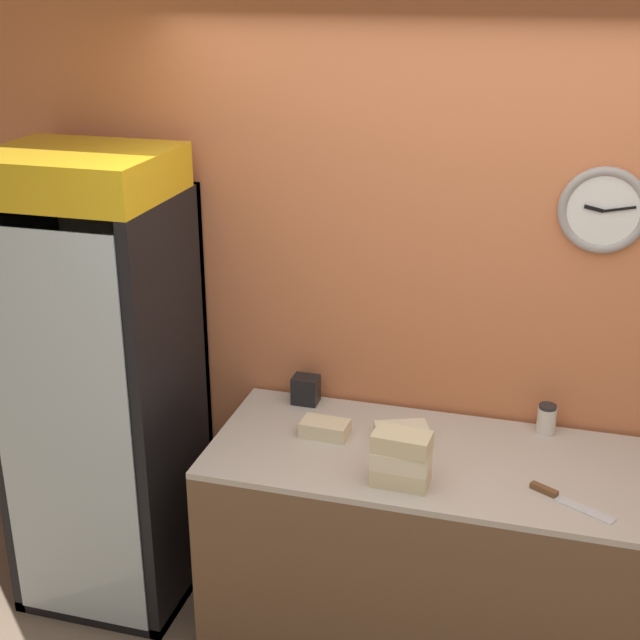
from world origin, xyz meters
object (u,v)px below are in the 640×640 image
at_px(sandwich_stack_top, 402,442).
at_px(sandwich_stack_middle, 401,459).
at_px(beverage_cooler, 106,363).
at_px(sandwich_flat_right, 325,428).
at_px(napkin_dispenser, 306,390).
at_px(condiment_jar, 546,419).
at_px(sandwich_stack_bottom, 401,475).
at_px(sandwich_flat_left, 402,434).
at_px(chefs_knife, 560,497).

bearing_deg(sandwich_stack_top, sandwich_stack_middle, 0.00).
distance_m(beverage_cooler, sandwich_flat_right, 0.99).
distance_m(beverage_cooler, napkin_dispenser, 0.86).
xyz_separation_m(sandwich_stack_top, napkin_dispenser, (-0.52, 0.53, -0.11)).
bearing_deg(sandwich_stack_top, condiment_jar, 47.68).
relative_size(beverage_cooler, sandwich_stack_bottom, 9.65).
relative_size(sandwich_stack_middle, sandwich_flat_left, 0.88).
height_order(sandwich_stack_middle, sandwich_flat_left, sandwich_stack_middle).
bearing_deg(sandwich_stack_middle, sandwich_flat_left, 100.29).
relative_size(sandwich_flat_right, condiment_jar, 1.57).
xyz_separation_m(sandwich_stack_bottom, napkin_dispenser, (-0.52, 0.53, 0.03)).
distance_m(beverage_cooler, condiment_jar, 1.85).
relative_size(beverage_cooler, sandwich_stack_top, 9.41).
xyz_separation_m(sandwich_stack_bottom, sandwich_flat_right, (-0.36, 0.27, -0.00)).
xyz_separation_m(sandwich_stack_middle, sandwich_flat_right, (-0.36, 0.27, -0.07)).
relative_size(condiment_jar, napkin_dispenser, 1.03).
bearing_deg(sandwich_stack_middle, chefs_knife, 5.43).
distance_m(chefs_knife, napkin_dispenser, 1.18).
bearing_deg(sandwich_flat_right, napkin_dispenser, 121.37).
bearing_deg(chefs_knife, sandwich_flat_right, 166.64).
xyz_separation_m(sandwich_stack_middle, sandwich_stack_top, (0.00, 0.00, 0.07)).
height_order(sandwich_stack_middle, chefs_knife, sandwich_stack_middle).
bearing_deg(sandwich_stack_top, sandwich_stack_bottom, 0.00).
relative_size(sandwich_flat_left, sandwich_flat_right, 1.22).
distance_m(sandwich_flat_right, napkin_dispenser, 0.30).
xyz_separation_m(sandwich_stack_top, condiment_jar, (0.49, 0.54, -0.11)).
height_order(sandwich_stack_middle, napkin_dispenser, sandwich_stack_middle).
xyz_separation_m(sandwich_stack_middle, chefs_knife, (0.56, 0.05, -0.10)).
relative_size(sandwich_stack_bottom, chefs_knife, 0.70).
bearing_deg(sandwich_stack_top, sandwich_flat_left, 100.29).
bearing_deg(sandwich_flat_right, beverage_cooler, 177.52).
bearing_deg(chefs_knife, sandwich_stack_middle, -174.57).
bearing_deg(sandwich_stack_middle, sandwich_flat_right, 142.94).
xyz_separation_m(condiment_jar, napkin_dispenser, (-1.01, -0.01, -0.00)).
relative_size(beverage_cooler, sandwich_flat_left, 8.55).
bearing_deg(beverage_cooler, sandwich_flat_left, -0.55).
bearing_deg(beverage_cooler, sandwich_stack_middle, -13.20).
bearing_deg(condiment_jar, beverage_cooler, -173.06).
bearing_deg(sandwich_stack_top, napkin_dispenser, 134.31).
bearing_deg(sandwich_flat_left, sandwich_stack_top, -79.71).
height_order(beverage_cooler, napkin_dispenser, beverage_cooler).
xyz_separation_m(sandwich_stack_bottom, sandwich_flat_left, (-0.05, 0.30, 0.00)).
bearing_deg(chefs_knife, sandwich_stack_top, -174.57).
height_order(beverage_cooler, chefs_knife, beverage_cooler).
xyz_separation_m(beverage_cooler, chefs_knife, (1.90, -0.26, -0.17)).
height_order(sandwich_stack_bottom, chefs_knife, sandwich_stack_bottom).
distance_m(sandwich_stack_middle, condiment_jar, 0.73).
relative_size(sandwich_stack_top, napkin_dispenser, 1.78).
height_order(sandwich_flat_right, chefs_knife, sandwich_flat_right).
relative_size(sandwich_stack_top, sandwich_flat_left, 0.91).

